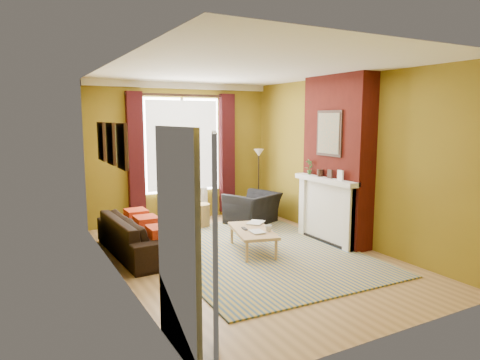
# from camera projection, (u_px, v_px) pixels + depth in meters

# --- Properties ---
(ground) EXTENTS (5.50, 5.50, 0.00)m
(ground) POSITION_uv_depth(u_px,v_px,m) (248.00, 256.00, 6.55)
(ground) COLOR #997245
(ground) RESTS_ON ground
(room_walls) EXTENTS (3.82, 5.54, 2.83)m
(room_walls) POSITION_uv_depth(u_px,v_px,m) (273.00, 163.00, 6.90)
(room_walls) COLOR olive
(room_walls) RESTS_ON ground
(striped_rug) EXTENTS (2.95, 4.01, 0.02)m
(striped_rug) POSITION_uv_depth(u_px,v_px,m) (256.00, 251.00, 6.76)
(striped_rug) COLOR #2E5181
(striped_rug) RESTS_ON ground
(sofa) EXTENTS (0.90, 2.07, 0.59)m
(sofa) POSITION_uv_depth(u_px,v_px,m) (139.00, 235.00, 6.65)
(sofa) COLOR black
(sofa) RESTS_ON ground
(armchair) EXTENTS (1.20, 1.14, 0.62)m
(armchair) POSITION_uv_depth(u_px,v_px,m) (253.00, 208.00, 8.53)
(armchair) COLOR black
(armchair) RESTS_ON ground
(coffee_table) EXTENTS (0.82, 1.22, 0.37)m
(coffee_table) POSITION_uv_depth(u_px,v_px,m) (253.00, 232.00, 6.70)
(coffee_table) COLOR tan
(coffee_table) RESTS_ON ground
(wicker_stool) EXTENTS (0.40, 0.40, 0.45)m
(wicker_stool) POSITION_uv_depth(u_px,v_px,m) (201.00, 215.00, 8.30)
(wicker_stool) COLOR olive
(wicker_stool) RESTS_ON ground
(floor_lamp) EXTENTS (0.27, 0.27, 1.45)m
(floor_lamp) POSITION_uv_depth(u_px,v_px,m) (259.00, 163.00, 9.09)
(floor_lamp) COLOR black
(floor_lamp) RESTS_ON ground
(book_a) EXTENTS (0.21, 0.27, 0.02)m
(book_a) POSITION_uv_depth(u_px,v_px,m) (251.00, 232.00, 6.47)
(book_a) COLOR #999999
(book_a) RESTS_ON coffee_table
(book_b) EXTENTS (0.40, 0.39, 0.02)m
(book_b) POSITION_uv_depth(u_px,v_px,m) (249.00, 222.00, 7.11)
(book_b) COLOR #999999
(book_b) RESTS_ON coffee_table
(mug) EXTENTS (0.11, 0.11, 0.10)m
(mug) POSITION_uv_depth(u_px,v_px,m) (268.00, 228.00, 6.57)
(mug) COLOR #999999
(mug) RESTS_ON coffee_table
(tv_remote) EXTENTS (0.08, 0.17, 0.02)m
(tv_remote) POSITION_uv_depth(u_px,v_px,m) (244.00, 229.00, 6.69)
(tv_remote) COLOR #252528
(tv_remote) RESTS_ON coffee_table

